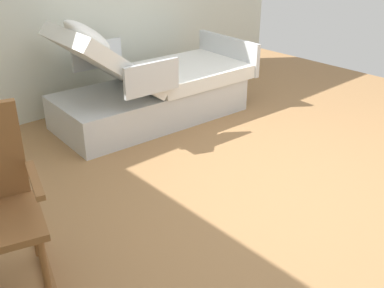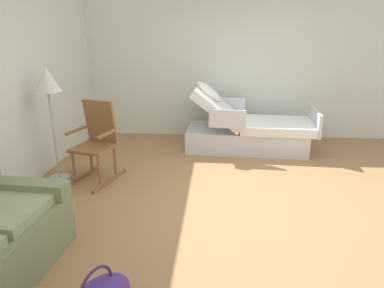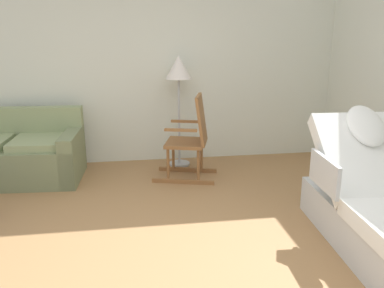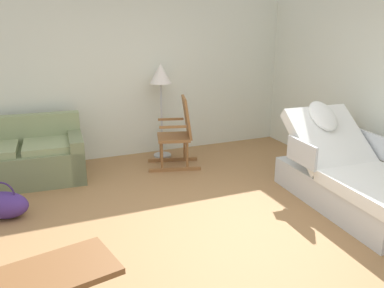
% 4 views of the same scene
% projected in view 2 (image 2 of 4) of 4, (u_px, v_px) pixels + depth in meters
% --- Properties ---
extents(ground_plane, '(6.70, 6.70, 0.00)m').
position_uv_depth(ground_plane, '(240.00, 198.00, 4.11)').
color(ground_plane, '#9E7247').
extents(back_wall, '(5.41, 0.10, 2.70)m').
position_uv_depth(back_wall, '(2.00, 82.00, 3.89)').
color(back_wall, silver).
rests_on(back_wall, ground).
extents(side_wall, '(0.10, 5.56, 2.70)m').
position_uv_depth(side_wall, '(235.00, 63.00, 6.21)').
color(side_wall, silver).
rests_on(side_wall, ground).
extents(hospital_bed, '(1.09, 2.11, 1.16)m').
position_uv_depth(hospital_bed, '(247.00, 131.00, 5.75)').
color(hospital_bed, silver).
rests_on(hospital_bed, ground).
extents(rocking_chair, '(0.86, 0.66, 1.05)m').
position_uv_depth(rocking_chair, '(96.00, 142.00, 4.54)').
color(rocking_chair, brown).
rests_on(rocking_chair, ground).
extents(floor_lamp, '(0.34, 0.34, 1.48)m').
position_uv_depth(floor_lamp, '(48.00, 88.00, 4.27)').
color(floor_lamp, '#B2B5BA').
rests_on(floor_lamp, ground).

